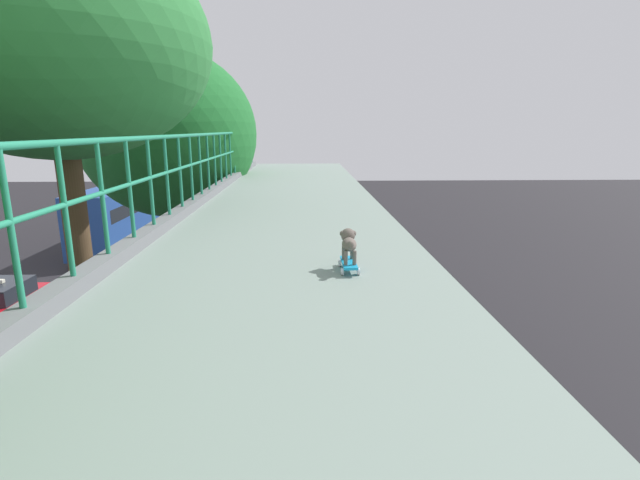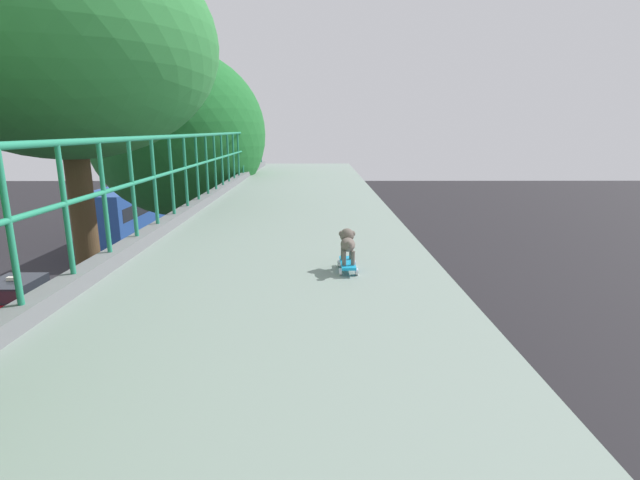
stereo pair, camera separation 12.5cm
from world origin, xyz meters
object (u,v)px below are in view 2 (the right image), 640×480
object	(u,v)px
small_dog	(348,242)
toy_skateboard	(348,264)
car_red_taxi_sixth	(12,304)
car_grey_fifth	(42,374)
city_bus	(141,208)

from	to	relation	value
small_dog	toy_skateboard	bearing A→B (deg)	-89.15
car_red_taxi_sixth	toy_skateboard	xyz separation A→B (m)	(11.13, -11.37, 4.80)
car_grey_fifth	car_red_taxi_sixth	size ratio (longest dim) A/B	0.98
car_grey_fifth	city_bus	world-z (taller)	city_bus
small_dog	car_grey_fifth	bearing A→B (deg)	138.18
car_red_taxi_sixth	small_dog	bearing A→B (deg)	-45.53
car_grey_fifth	toy_skateboard	xyz separation A→B (m)	(7.32, -6.58, 4.84)
car_red_taxi_sixth	toy_skateboard	size ratio (longest dim) A/B	9.93
city_bus	car_red_taxi_sixth	bearing A→B (deg)	-89.86
small_dog	city_bus	bearing A→B (deg)	114.91
city_bus	toy_skateboard	distance (m)	26.76
city_bus	toy_skateboard	bearing A→B (deg)	-65.11
small_dog	car_red_taxi_sixth	bearing A→B (deg)	134.47
toy_skateboard	small_dog	size ratio (longest dim) A/B	1.11
car_red_taxi_sixth	small_dog	xyz separation A→B (m)	(11.13, -11.34, 5.00)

